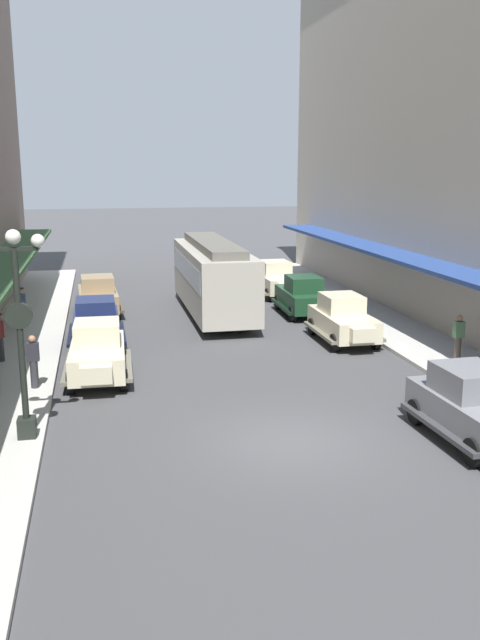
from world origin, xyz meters
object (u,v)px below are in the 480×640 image
object	(u,v)px
parked_car_0	(96,321)
parked_car_7	(302,295)
parked_car_2	(276,278)
pedestrian_1	(22,307)
streetcar	(213,275)
parked_car_6	(98,295)
pedestrian_2	(0,337)
fire_hydrant	(468,375)
parked_car_3	(473,404)
lamp_post_with_clock	(20,326)
pedestrian_5	(458,338)
pedestrian_0	(33,361)
parked_car_4	(343,318)
parked_car_1	(98,350)

from	to	relation	value
parked_car_0	parked_car_7	distance (m)	10.02
parked_car_2	pedestrian_1	world-z (taller)	parked_car_2
parked_car_2	streetcar	distance (m)	5.87
parked_car_0	parked_car_6	xyz separation A→B (m)	(0.08, 5.56, 0.00)
pedestrian_1	pedestrian_2	distance (m)	5.19
parked_car_6	fire_hydrant	size ratio (longest dim) A/B	5.25
pedestrian_1	pedestrian_2	xyz separation A→B (m)	(-0.22, -5.19, 0.00)
parked_car_6	pedestrian_2	size ratio (longest dim) A/B	2.58
parked_car_2	parked_car_7	xyz separation A→B (m)	(-0.01, -4.82, 0.00)
parked_car_0	fire_hydrant	xyz separation A→B (m)	(11.03, -8.18, -0.38)
parked_car_7	streetcar	bearing A→B (deg)	170.22
parked_car_6	streetcar	bearing A→B (deg)	-13.72
streetcar	pedestrian_1	bearing A→B (deg)	-171.05
parked_car_3	parked_car_2	bearing A→B (deg)	89.50
pedestrian_2	lamp_post_with_clock	bearing A→B (deg)	-78.02
parked_car_3	fire_hydrant	world-z (taller)	parked_car_3
streetcar	pedestrian_2	size ratio (longest dim) A/B	5.75
parked_car_2	pedestrian_5	xyz separation A→B (m)	(2.84, -13.85, 0.05)
parked_car_3	lamp_post_with_clock	distance (m)	11.30
parked_car_6	pedestrian_0	distance (m)	11.19
parked_car_7	pedestrian_0	distance (m)	14.41
parked_car_7	pedestrian_0	world-z (taller)	parked_car_7
fire_hydrant	pedestrian_5	bearing A→B (deg)	66.75
parked_car_0	streetcar	bearing A→B (deg)	38.95
lamp_post_with_clock	pedestrian_1	bearing A→B (deg)	96.06
pedestrian_0	pedestrian_1	xyz separation A→B (m)	(-1.18, 8.43, 0.02)
parked_car_0	parked_car_7	size ratio (longest dim) A/B	0.99
parked_car_6	parked_car_7	distance (m)	9.48
parked_car_3	lamp_post_with_clock	bearing A→B (deg)	169.10
parked_car_3	pedestrian_0	size ratio (longest dim) A/B	2.62
fire_hydrant	pedestrian_2	bearing A→B (deg)	157.33
pedestrian_0	parked_car_0	bearing A→B (deg)	71.18
pedestrian_5	fire_hydrant	bearing A→B (deg)	-113.25
pedestrian_0	parked_car_6	bearing A→B (deg)	79.99
parked_car_4	pedestrian_5	size ratio (longest dim) A/B	2.60
lamp_post_with_clock	pedestrian_5	world-z (taller)	lamp_post_with_clock
parked_car_4	pedestrian_1	xyz separation A→B (m)	(-12.51, 4.47, 0.07)
streetcar	lamp_post_with_clock	world-z (taller)	lamp_post_with_clock
parked_car_6	pedestrian_2	bearing A→B (deg)	-113.23
parked_car_0	parked_car_6	size ratio (longest dim) A/B	0.99
parked_car_6	streetcar	size ratio (longest dim) A/B	0.45
parked_car_6	lamp_post_with_clock	size ratio (longest dim) A/B	0.84
parked_car_7	parked_car_4	bearing A→B (deg)	-88.68
fire_hydrant	pedestrian_0	size ratio (longest dim) A/B	0.50
pedestrian_0	parked_car_7	bearing A→B (deg)	38.90
parked_car_1	parked_car_7	xyz separation A→B (m)	(9.32, 8.03, 0.00)
lamp_post_with_clock	pedestrian_1	xyz separation A→B (m)	(-1.32, 12.41, -1.97)
parked_car_7	streetcar	size ratio (longest dim) A/B	0.45
parked_car_1	streetcar	xyz separation A→B (m)	(5.26, 8.73, 0.96)
parked_car_0	lamp_post_with_clock	xyz separation A→B (m)	(-1.72, -9.44, 2.04)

